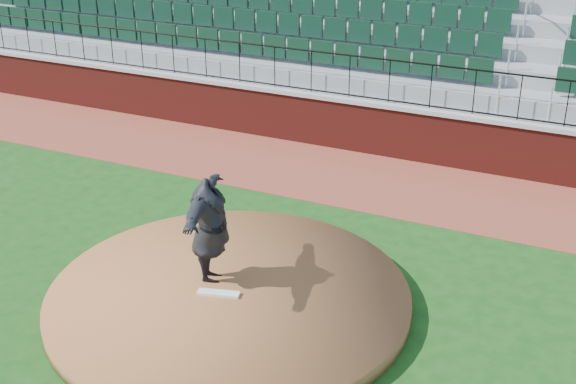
{
  "coord_description": "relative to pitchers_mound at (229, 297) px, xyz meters",
  "views": [
    {
      "loc": [
        5.03,
        -9.27,
        6.78
      ],
      "look_at": [
        0.0,
        1.5,
        1.3
      ],
      "focal_mm": 47.34,
      "sensor_mm": 36.0,
      "label": 1
    }
  ],
  "objects": [
    {
      "name": "field_wall",
      "position": [
        0.23,
        7.26,
        0.47
      ],
      "size": [
        34.0,
        0.35,
        1.2
      ],
      "primitive_type": "cube",
      "color": "maroon",
      "rests_on": "ground"
    },
    {
      "name": "pitching_rubber",
      "position": [
        -0.09,
        -0.18,
        0.15
      ],
      "size": [
        0.7,
        0.34,
        0.05
      ],
      "primitive_type": "cube",
      "rotation": [
        0.0,
        0.0,
        0.27
      ],
      "color": "white",
      "rests_on": "pitchers_mound"
    },
    {
      "name": "warning_track",
      "position": [
        0.23,
        5.66,
        -0.12
      ],
      "size": [
        34.0,
        3.2,
        0.01
      ],
      "primitive_type": "cube",
      "color": "brown",
      "rests_on": "ground"
    },
    {
      "name": "pitchers_mound",
      "position": [
        0.0,
        0.0,
        0.0
      ],
      "size": [
        5.83,
        5.83,
        0.25
      ],
      "primitive_type": "cylinder",
      "color": "brown",
      "rests_on": "ground"
    },
    {
      "name": "pitcher",
      "position": [
        -0.42,
        0.2,
        1.03
      ],
      "size": [
        1.3,
        2.31,
        1.82
      ],
      "primitive_type": "imported",
      "rotation": [
        0.0,
        0.0,
        1.9
      ],
      "color": "black",
      "rests_on": "pitchers_mound"
    },
    {
      "name": "seating_stands",
      "position": [
        0.23,
        9.99,
        2.18
      ],
      "size": [
        34.0,
        5.1,
        4.6
      ],
      "primitive_type": null,
      "color": "gray",
      "rests_on": "ground"
    },
    {
      "name": "wall_railing",
      "position": [
        0.23,
        7.26,
        1.67
      ],
      "size": [
        34.0,
        0.05,
        1.0
      ],
      "primitive_type": null,
      "color": "black",
      "rests_on": "wall_cap"
    },
    {
      "name": "ground",
      "position": [
        0.23,
        0.26,
        -0.12
      ],
      "size": [
        90.0,
        90.0,
        0.0
      ],
      "primitive_type": "plane",
      "color": "#164413",
      "rests_on": "ground"
    },
    {
      "name": "wall_cap",
      "position": [
        0.23,
        7.26,
        1.12
      ],
      "size": [
        34.0,
        0.45,
        0.1
      ],
      "primitive_type": "cube",
      "color": "#B7B7B7",
      "rests_on": "field_wall"
    }
  ]
}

